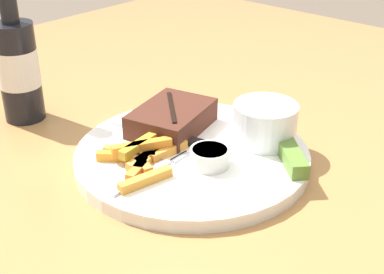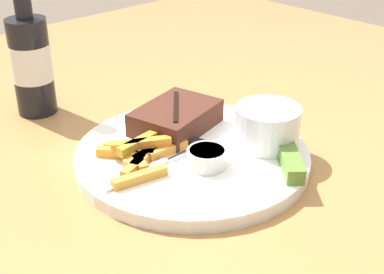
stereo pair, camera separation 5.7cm
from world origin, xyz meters
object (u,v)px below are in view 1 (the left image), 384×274
object	(u,v)px
pickle_spear	(292,157)
knife_utensil	(172,137)
coleslaw_cup	(265,121)
fork_utensil	(149,174)
beer_bottle	(18,65)
dipping_sauce_cup	(210,156)
steak_portion	(172,118)
dinner_plate	(192,156)

from	to	relation	value
pickle_spear	knife_utensil	world-z (taller)	pickle_spear
coleslaw_cup	knife_utensil	size ratio (longest dim) A/B	0.53
fork_utensil	beer_bottle	bearing A→B (deg)	85.74
dipping_sauce_cup	beer_bottle	bearing A→B (deg)	99.94
knife_utensil	steak_portion	bearing A→B (deg)	-58.00
dinner_plate	fork_utensil	distance (m)	0.08
steak_portion	coleslaw_cup	size ratio (longest dim) A/B	1.58
dinner_plate	steak_portion	size ratio (longest dim) A/B	2.27
fork_utensil	coleslaw_cup	bearing A→B (deg)	-19.31
knife_utensil	beer_bottle	world-z (taller)	beer_bottle
dipping_sauce_cup	pickle_spear	bearing A→B (deg)	-46.88
dinner_plate	steak_portion	distance (m)	0.07
pickle_spear	fork_utensil	xyz separation A→B (m)	(-0.14, 0.12, -0.01)
steak_portion	pickle_spear	bearing A→B (deg)	-80.85
dipping_sauce_cup	knife_utensil	xyz separation A→B (m)	(0.02, 0.09, -0.01)
knife_utensil	coleslaw_cup	bearing A→B (deg)	-152.01
dinner_plate	steak_portion	bearing A→B (deg)	66.25
knife_utensil	dinner_plate	bearing A→B (deg)	160.73
fork_utensil	beer_bottle	world-z (taller)	beer_bottle
beer_bottle	dinner_plate	bearing A→B (deg)	-75.94
fork_utensil	pickle_spear	bearing A→B (deg)	-41.56
dipping_sauce_cup	fork_utensil	size ratio (longest dim) A/B	0.38
dinner_plate	knife_utensil	size ratio (longest dim) A/B	1.91
steak_portion	fork_utensil	size ratio (longest dim) A/B	1.03
steak_portion	coleslaw_cup	distance (m)	0.13
steak_portion	coleslaw_cup	bearing A→B (deg)	-63.74
dinner_plate	beer_bottle	world-z (taller)	beer_bottle
steak_portion	pickle_spear	world-z (taller)	steak_portion
dinner_plate	coleslaw_cup	distance (m)	0.11
coleslaw_cup	dipping_sauce_cup	size ratio (longest dim) A/B	1.72
dipping_sauce_cup	fork_utensil	xyz separation A→B (m)	(-0.07, 0.04, -0.01)
steak_portion	dipping_sauce_cup	xyz separation A→B (m)	(-0.04, -0.11, -0.00)
steak_portion	knife_utensil	xyz separation A→B (m)	(-0.02, -0.02, -0.01)
coleslaw_cup	knife_utensil	xyz separation A→B (m)	(-0.08, 0.10, -0.03)
dinner_plate	dipping_sauce_cup	xyz separation A→B (m)	(-0.01, -0.04, 0.02)
pickle_spear	fork_utensil	size ratio (longest dim) A/B	0.55
steak_portion	knife_utensil	distance (m)	0.03
dinner_plate	dipping_sauce_cup	world-z (taller)	dipping_sauce_cup
dinner_plate	beer_bottle	distance (m)	0.31
pickle_spear	beer_bottle	xyz separation A→B (m)	(-0.13, 0.41, 0.06)
coleslaw_cup	beer_bottle	xyz separation A→B (m)	(-0.16, 0.34, 0.04)
dinner_plate	coleslaw_cup	world-z (taller)	coleslaw_cup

